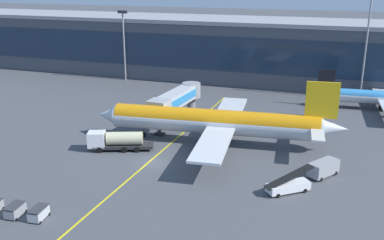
{
  "coord_description": "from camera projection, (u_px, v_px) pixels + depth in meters",
  "views": [
    {
      "loc": [
        27.35,
        -58.3,
        27.93
      ],
      "look_at": [
        3.39,
        9.65,
        4.5
      ],
      "focal_mm": 41.39,
      "sensor_mm": 36.0,
      "label": 1
    }
  ],
  "objects": [
    {
      "name": "apron_light_mast_2",
      "position": [
        367.0,
        38.0,
        101.2
      ],
      "size": [
        2.8,
        0.5,
        24.84
      ],
      "color": "gray",
      "rests_on": "ground_plane"
    },
    {
      "name": "apron_lead_in_line",
      "position": [
        154.0,
        158.0,
        71.51
      ],
      "size": [
        1.85,
        79.99,
        0.01
      ],
      "primitive_type": "cube",
      "rotation": [
        0.0,
        0.0,
        -0.02
      ],
      "color": "yellow",
      "rests_on": "ground_plane"
    },
    {
      "name": "terminal_building",
      "position": [
        280.0,
        51.0,
        120.51
      ],
      "size": [
        212.44,
        22.01,
        16.88
      ],
      "color": "#424751",
      "rests_on": "ground_plane"
    },
    {
      "name": "crew_van",
      "position": [
        323.0,
        168.0,
        64.55
      ],
      "size": [
        4.48,
        5.34,
        2.3
      ],
      "color": "gray",
      "rests_on": "ground_plane"
    },
    {
      "name": "belt_loader",
      "position": [
        288.0,
        186.0,
        59.77
      ],
      "size": [
        6.15,
        5.44,
        3.49
      ],
      "color": "white",
      "rests_on": "ground_plane"
    },
    {
      "name": "apron_light_mast_0",
      "position": [
        124.0,
        39.0,
        121.86
      ],
      "size": [
        2.8,
        0.5,
        19.2
      ],
      "color": "gray",
      "rests_on": "ground_plane"
    },
    {
      "name": "fuel_tanker",
      "position": [
        116.0,
        140.0,
        74.18
      ],
      "size": [
        10.97,
        6.25,
        3.25
      ],
      "color": "#232326",
      "rests_on": "ground_plane"
    },
    {
      "name": "main_airliner",
      "position": [
        216.0,
        122.0,
        76.6
      ],
      "size": [
        43.88,
        34.84,
        11.91
      ],
      "color": "silver",
      "rests_on": "ground_plane"
    },
    {
      "name": "ground_plane",
      "position": [
        151.0,
        163.0,
        69.57
      ],
      "size": [
        700.0,
        700.0,
        0.0
      ],
      "primitive_type": "plane",
      "color": "#47494F"
    },
    {
      "name": "baggage_cart_2",
      "position": [
        39.0,
        213.0,
        53.24
      ],
      "size": [
        1.88,
        2.8,
        1.48
      ],
      "color": "#B2B7BC",
      "rests_on": "ground_plane"
    },
    {
      "name": "baggage_cart_1",
      "position": [
        15.0,
        210.0,
        53.93
      ],
      "size": [
        1.88,
        2.8,
        1.48
      ],
      "color": "gray",
      "rests_on": "ground_plane"
    },
    {
      "name": "jet_bridge",
      "position": [
        178.0,
        99.0,
        87.39
      ],
      "size": [
        4.98,
        18.22,
        6.66
      ],
      "color": "#B2B7BC",
      "rests_on": "ground_plane"
    }
  ]
}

